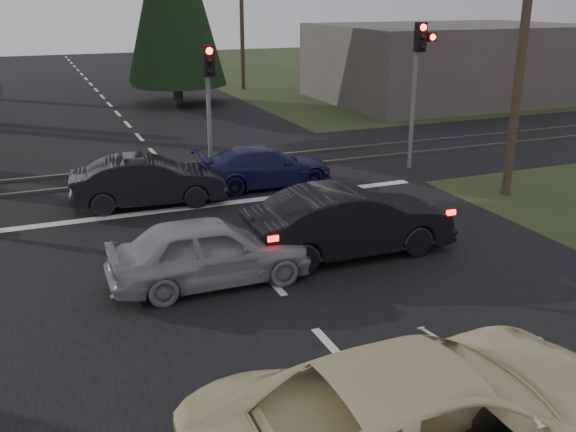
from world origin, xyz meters
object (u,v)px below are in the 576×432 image
silver_car (210,251)px  traffic_signal_center (209,90)px  utility_pole_mid (242,9)px  traffic_signal_right (419,68)px  utility_pole_far (157,4)px  dark_car_far (148,181)px  cream_coupe (438,420)px  dark_hatchback (349,222)px  utility_pole_near (525,25)px  blue_sedan (264,167)px

silver_car → traffic_signal_center: bearing=-15.7°
utility_pole_mid → traffic_signal_right: bearing=-92.7°
utility_pole_mid → utility_pole_far: same height
utility_pole_mid → dark_car_far: bearing=-114.9°
traffic_signal_right → traffic_signal_center: 6.68m
utility_pole_mid → cream_coupe: size_ratio=1.53×
dark_hatchback → dark_car_far: 6.26m
traffic_signal_center → utility_pole_near: bearing=-32.0°
traffic_signal_right → utility_pole_far: utility_pole_far is taller
utility_pole_mid → dark_car_far: utility_pole_mid is taller
cream_coupe → dark_hatchback: bearing=-18.8°
utility_pole_mid → dark_car_far: size_ratio=2.18×
cream_coupe → dark_car_far: (-1.10, 11.90, -0.14)m
utility_pole_mid → blue_sedan: size_ratio=2.17×
traffic_signal_center → traffic_signal_right: bearing=-10.4°
utility_pole_far → dark_hatchback: utility_pole_far is taller
traffic_signal_right → cream_coupe: (-7.75, -12.50, -2.50)m
utility_pole_mid → dark_hatchback: (-6.38, -26.36, -3.96)m
traffic_signal_right → cream_coupe: bearing=-121.8°
traffic_signal_center → cream_coupe: traffic_signal_center is taller
utility_pole_mid → silver_car: utility_pole_mid is taller
utility_pole_far → blue_sedan: (-6.22, -45.57, -4.12)m
traffic_signal_right → dark_car_far: 9.25m
utility_pole_far → blue_sedan: size_ratio=2.17×
blue_sedan → utility_pole_near: bearing=-118.7°
silver_car → blue_sedan: 6.99m
traffic_signal_right → utility_pole_mid: 20.60m
traffic_signal_right → blue_sedan: size_ratio=1.13×
traffic_signal_center → utility_pole_far: bearing=80.4°
dark_car_far → traffic_signal_right: bearing=-80.5°
traffic_signal_right → dark_car_far: (-8.85, -0.60, -2.63)m
silver_car → dark_car_far: 5.54m
utility_pole_far → cream_coupe: 58.80m
traffic_signal_center → dark_car_far: bearing=-142.0°
blue_sedan → utility_pole_mid: bearing=-16.6°
cream_coupe → dark_hatchback: size_ratio=1.27×
utility_pole_mid → dark_car_far: 23.63m
traffic_signal_center → cream_coupe: size_ratio=0.70×
utility_pole_near → utility_pole_mid: size_ratio=1.00×
cream_coupe → traffic_signal_center: bearing=-4.6°
dark_hatchback → dark_car_far: dark_hatchback is taller
utility_pole_near → blue_sedan: size_ratio=2.17×
utility_pole_far → blue_sedan: bearing=-97.8°
utility_pole_near → dark_hatchback: bearing=-159.7°
utility_pole_far → dark_car_far: size_ratio=2.18×
utility_pole_near → traffic_signal_center: bearing=148.0°
utility_pole_far → dark_car_far: utility_pole_far is taller
traffic_signal_center → dark_car_far: traffic_signal_center is taller
traffic_signal_right → utility_pole_near: bearing=-74.7°
silver_car → dark_car_far: (-0.17, 5.54, -0.01)m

